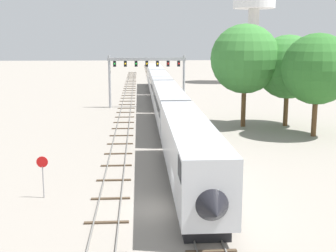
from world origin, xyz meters
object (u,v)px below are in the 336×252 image
(passenger_train, at_px, (163,95))
(water_tower, at_px, (254,3))
(stop_sign, at_px, (43,171))
(trackside_tree_left, at_px, (317,69))
(trackside_tree_mid, at_px, (288,67))
(trackside_tree_right, at_px, (245,59))
(signal_gantry, at_px, (147,69))

(passenger_train, distance_m, water_tower, 53.03)
(stop_sign, distance_m, trackside_tree_left, 31.76)
(trackside_tree_mid, bearing_deg, trackside_tree_right, -179.19)
(signal_gantry, height_order, trackside_tree_mid, trackside_tree_mid)
(passenger_train, distance_m, trackside_tree_left, 23.47)
(water_tower, height_order, trackside_tree_mid, water_tower)
(trackside_tree_left, distance_m, trackside_tree_right, 8.89)
(water_tower, distance_m, trackside_tree_left, 62.91)
(stop_sign, bearing_deg, trackside_tree_mid, 44.62)
(stop_sign, relative_size, trackside_tree_mid, 0.26)
(stop_sign, bearing_deg, signal_gantry, 79.15)
(trackside_tree_mid, bearing_deg, trackside_tree_left, -79.17)
(passenger_train, distance_m, signal_gantry, 6.91)
(signal_gantry, height_order, stop_sign, signal_gantry)
(water_tower, height_order, trackside_tree_left, water_tower)
(trackside_tree_right, bearing_deg, trackside_tree_mid, 0.81)
(stop_sign, relative_size, trackside_tree_left, 0.26)
(passenger_train, xyz_separation_m, trackside_tree_mid, (14.43, -10.75, 4.60))
(trackside_tree_left, height_order, trackside_tree_mid, trackside_tree_left)
(water_tower, bearing_deg, trackside_tree_mid, -99.86)
(passenger_train, height_order, stop_sign, passenger_train)
(stop_sign, height_order, trackside_tree_left, trackside_tree_left)
(passenger_train, bearing_deg, trackside_tree_right, -49.82)
(stop_sign, relative_size, trackside_tree_right, 0.23)
(signal_gantry, distance_m, stop_sign, 41.39)
(stop_sign, bearing_deg, trackside_tree_left, 35.08)
(passenger_train, xyz_separation_m, trackside_tree_left, (15.60, -16.88, 4.74))
(stop_sign, height_order, trackside_tree_mid, trackside_tree_mid)
(trackside_tree_left, bearing_deg, water_tower, 82.19)
(water_tower, height_order, stop_sign, water_tower)
(stop_sign, bearing_deg, water_tower, 66.77)
(water_tower, xyz_separation_m, trackside_tree_mid, (-9.58, -55.13, -11.73))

